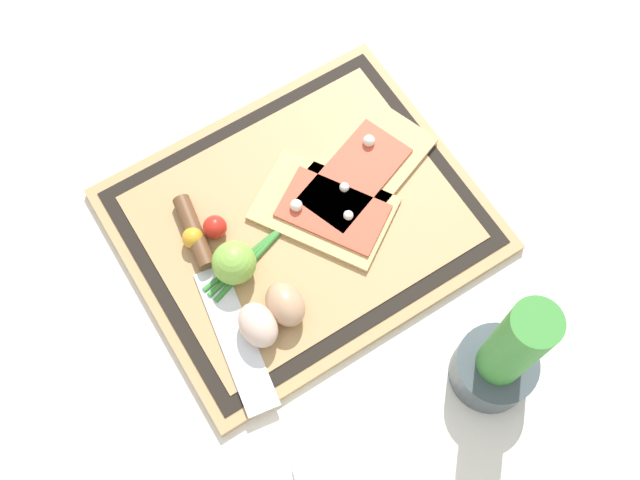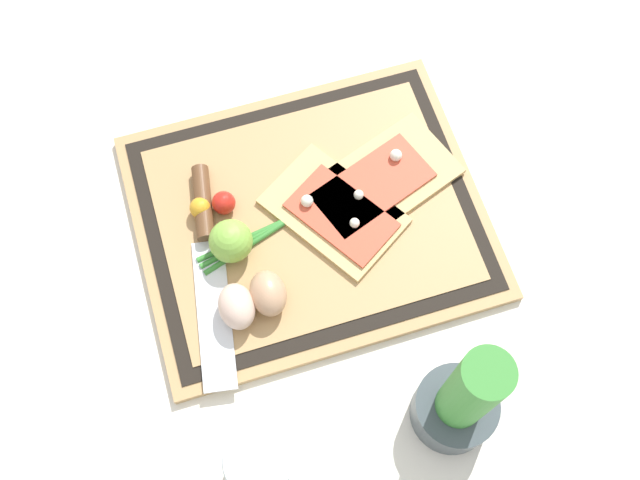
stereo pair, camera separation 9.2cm
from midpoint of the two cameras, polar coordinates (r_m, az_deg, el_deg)
ground_plane at (r=0.96m, az=1.91°, el=1.34°), size 6.00×6.00×0.00m
cutting_board at (r=0.96m, az=1.92°, el=1.52°), size 0.44×0.37×0.02m
pizza_slice_near at (r=0.97m, az=7.25°, el=4.11°), size 0.22×0.17×0.02m
pizza_slice_far at (r=0.95m, az=3.92°, el=1.84°), size 0.18×0.20×0.02m
knife at (r=0.93m, az=-5.91°, el=-0.10°), size 0.08×0.29×0.02m
egg_brown at (r=0.89m, az=-1.05°, el=-4.46°), size 0.04×0.06×0.04m
egg_pink at (r=0.88m, az=-3.44°, el=-5.45°), size 0.04×0.06×0.04m
lime at (r=0.91m, az=-3.98°, el=-0.44°), size 0.05×0.05×0.05m
cherry_tomato_red at (r=0.94m, az=-4.62°, el=2.51°), size 0.03×0.03×0.03m
cherry_tomato_yellow at (r=0.94m, az=-6.40°, el=2.11°), size 0.03×0.03×0.03m
scallion_bunch at (r=0.94m, az=0.70°, el=1.60°), size 0.26×0.09×0.01m
herb_pot at (r=0.84m, az=13.86°, el=-12.28°), size 0.09×0.09×0.22m
sauce_jar at (r=0.84m, az=-1.26°, el=-17.20°), size 0.08×0.08×0.09m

